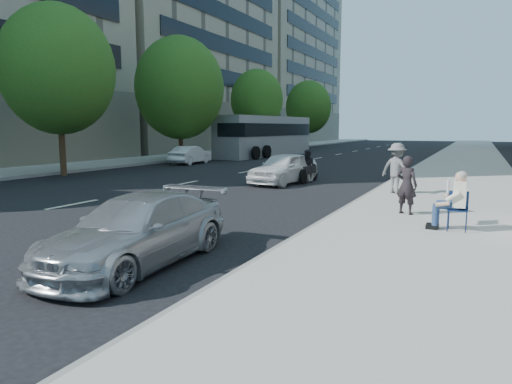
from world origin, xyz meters
The scene contains 16 objects.
ground centered at (0.00, 0.00, 0.00)m, with size 160.00×160.00×0.00m, color black.
near_sidewalk centered at (4.00, 20.00, 0.07)m, with size 5.00×120.00×0.15m, color #A8A59D.
far_sidewalk centered at (-16.75, 20.00, 0.07)m, with size 4.50×120.00×0.15m, color #A8A59D.
far_bldg_north centered at (-30.00, 62.00, 14.00)m, with size 22.00×28.00×28.00m, color tan.
tree_far_b centered at (-13.70, 8.00, 5.13)m, with size 5.40×5.40×8.24m.
tree_far_c centered at (-13.70, 18.00, 5.02)m, with size 6.00×6.00×8.47m.
tree_far_d centered at (-13.70, 30.00, 4.89)m, with size 4.80×4.80×7.65m.
tree_far_e centered at (-13.70, 44.00, 4.78)m, with size 5.40×5.40×7.89m.
seated_protester centered at (4.33, 2.61, 0.87)m, with size 0.83×1.11×1.31m.
jogger centered at (2.30, 7.89, 1.01)m, with size 1.11×0.64×1.71m, color slate.
pedestrian_woman centered at (3.15, 4.12, 0.91)m, with size 0.55×0.36×1.52m, color black.
parked_sedan centered at (-0.50, -2.00, 0.60)m, with size 1.68×4.14×1.20m, color #9A9DA1.
white_sedan_near centered at (-2.66, 9.86, 0.67)m, with size 1.58×3.92×1.33m, color white.
white_sedan_mid centered at (-12.27, 17.03, 0.59)m, with size 1.25×3.57×1.18m, color silver.
motorcycle centered at (-1.86, 10.72, 0.64)m, with size 0.72×2.04×1.42m.
bus centered at (-11.41, 27.02, 1.64)m, with size 3.63×12.24×3.30m.
Camera 1 is at (4.76, -8.07, 2.38)m, focal length 32.00 mm.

